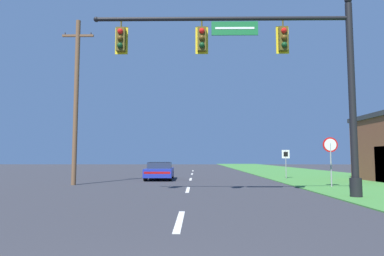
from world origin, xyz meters
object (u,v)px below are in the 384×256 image
object	(u,v)px
car_ahead	(160,171)
route_sign_post	(286,158)
stop_sign	(330,151)
utility_pole_near	(76,98)
signal_mast	(279,70)

from	to	relation	value
car_ahead	route_sign_post	distance (m)	9.08
car_ahead	stop_sign	distance (m)	11.48
route_sign_post	utility_pole_near	bearing A→B (deg)	-156.65
route_sign_post	utility_pole_near	distance (m)	14.82
signal_mast	route_sign_post	world-z (taller)	signal_mast
route_sign_post	utility_pole_near	xyz separation A→B (m)	(-13.26, -5.72, 3.34)
utility_pole_near	route_sign_post	bearing A→B (deg)	23.35
car_ahead	route_sign_post	xyz separation A→B (m)	(9.00, 0.80, 0.92)
signal_mast	stop_sign	distance (m)	6.47
car_ahead	route_sign_post	bearing A→B (deg)	5.09
utility_pole_near	stop_sign	bearing A→B (deg)	-6.64
signal_mast	car_ahead	distance (m)	13.07
stop_sign	utility_pole_near	world-z (taller)	utility_pole_near
stop_sign	route_sign_post	world-z (taller)	stop_sign
signal_mast	car_ahead	size ratio (longest dim) A/B	2.25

